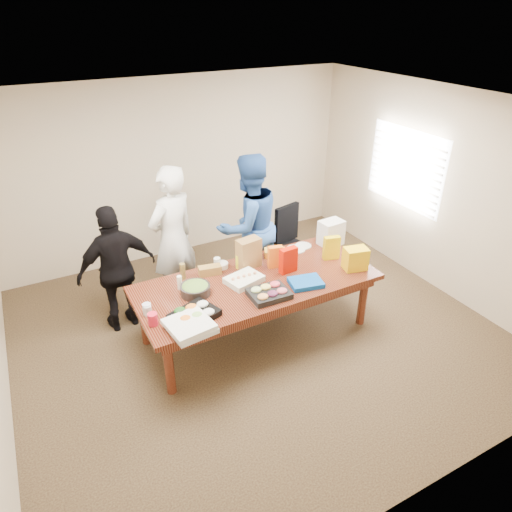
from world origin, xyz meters
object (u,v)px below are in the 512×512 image
person_center (173,239)px  person_right (249,226)px  salad_bowl (195,290)px  sheet_cake (244,279)px  conference_table (257,307)px  office_chair (293,246)px

person_center → person_right: size_ratio=0.99×
salad_bowl → sheet_cake: bearing=-3.5°
person_right → sheet_cake: bearing=50.7°
person_center → sheet_cake: size_ratio=4.80×
sheet_cake → conference_table: bearing=-30.6°
person_right → salad_bowl: person_right is taller
conference_table → person_right: (0.38, 0.94, 0.60)m
office_chair → person_center: size_ratio=0.53×
conference_table → salad_bowl: salad_bowl is taller
office_chair → salad_bowl: office_chair is taller
sheet_cake → salad_bowl: (-0.58, 0.04, 0.02)m
office_chair → salad_bowl: (-1.80, -0.82, 0.29)m
conference_table → person_right: size_ratio=1.44×
office_chair → person_right: person_right is taller
person_center → person_right: person_right is taller
person_center → conference_table: bearing=96.7°
sheet_cake → office_chair: bearing=21.1°
sheet_cake → salad_bowl: salad_bowl is taller
person_center → sheet_cake: 1.15m
person_right → sheet_cake: person_right is taller
conference_table → sheet_cake: (-0.14, 0.04, 0.41)m
office_chair → sheet_cake: bearing=-158.7°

